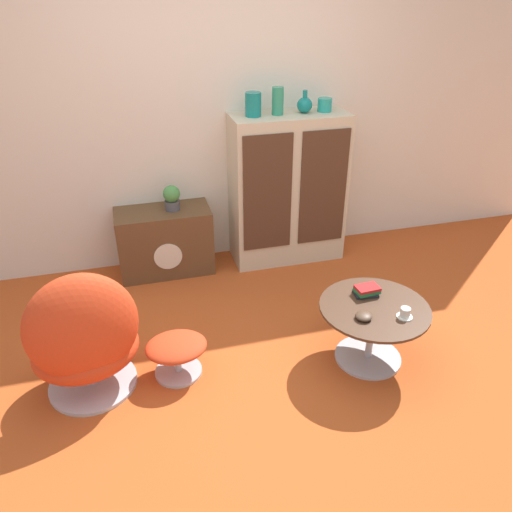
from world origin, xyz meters
TOP-DOWN VIEW (x-y plane):
  - ground_plane at (0.00, 0.00)m, footprint 12.00×12.00m
  - wall_back at (0.00, 1.73)m, footprint 6.40×0.06m
  - sideboard at (0.60, 1.50)m, footprint 0.93×0.41m
  - tv_console at (-0.44, 1.51)m, footprint 0.75×0.38m
  - egg_chair at (-1.02, 0.21)m, footprint 0.70×0.65m
  - ottoman at (-0.52, 0.23)m, footprint 0.38×0.32m
  - coffee_table at (0.69, 0.05)m, footprint 0.68×0.68m
  - vase_leftmost at (0.31, 1.50)m, footprint 0.12×0.12m
  - vase_inner_left at (0.50, 1.50)m, footprint 0.09×0.09m
  - vase_inner_right at (0.72, 1.50)m, footprint 0.12×0.12m
  - vase_rightmost at (0.89, 1.50)m, footprint 0.11×0.11m
  - potted_plant at (-0.36, 1.51)m, footprint 0.13×0.13m
  - teacup at (0.81, -0.10)m, footprint 0.10×0.10m
  - book_stack at (0.70, 0.18)m, footprint 0.16×0.12m
  - bowl at (0.57, -0.05)m, footprint 0.10×0.10m

SIDE VIEW (x-z plane):
  - ground_plane at x=0.00m, z-range 0.00..0.00m
  - ottoman at x=-0.52m, z-range 0.05..0.30m
  - tv_console at x=-0.44m, z-range 0.00..0.55m
  - coffee_table at x=0.69m, z-range 0.07..0.48m
  - egg_chair at x=-1.02m, z-range -0.03..0.81m
  - bowl at x=0.57m, z-range 0.41..0.44m
  - teacup at x=0.81m, z-range 0.40..0.47m
  - book_stack at x=0.70m, z-range 0.41..0.47m
  - sideboard at x=0.60m, z-range 0.00..1.25m
  - potted_plant at x=-0.36m, z-range 0.55..0.75m
  - vase_rightmost at x=0.89m, z-range 1.25..1.35m
  - wall_back at x=0.00m, z-range 0.00..2.60m
  - vase_inner_right at x=0.72m, z-range 1.22..1.39m
  - vase_leftmost at x=0.31m, z-range 1.25..1.42m
  - vase_inner_left at x=0.50m, z-range 1.25..1.45m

